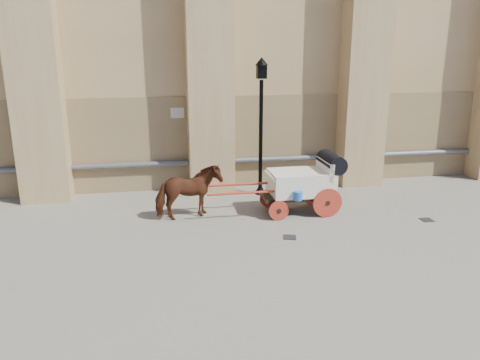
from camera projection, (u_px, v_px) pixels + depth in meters
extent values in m
plane|color=slate|center=(268.00, 229.00, 11.89)|extent=(90.00, 90.00, 0.00)
cube|color=#91754C|center=(297.00, 139.00, 15.76)|extent=(44.00, 0.35, 3.00)
cylinder|color=#59595B|center=(299.00, 158.00, 15.67)|extent=(42.00, 0.18, 0.18)
cube|color=beige|center=(177.00, 113.00, 14.63)|extent=(0.42, 0.04, 0.32)
imported|color=#562A14|center=(188.00, 192.00, 12.49)|extent=(1.87, 1.19, 1.46)
cube|color=black|center=(297.00, 195.00, 13.05)|extent=(1.99, 0.91, 0.11)
cube|color=#EFE7CE|center=(301.00, 182.00, 12.97)|extent=(1.72, 1.14, 0.63)
cube|color=#EFE7CE|center=(325.00, 169.00, 12.98)|extent=(0.14, 1.13, 0.50)
cube|color=#EFE7CE|center=(274.00, 176.00, 12.77)|extent=(0.32, 1.00, 0.09)
cylinder|color=black|center=(331.00, 162.00, 12.97)|extent=(0.51, 1.13, 0.51)
cylinder|color=#B83121|center=(327.00, 203.00, 12.66)|extent=(0.82, 0.06, 0.81)
cylinder|color=#B83121|center=(314.00, 191.00, 13.72)|extent=(0.82, 0.06, 0.81)
cylinder|color=#B83121|center=(279.00, 211.00, 12.46)|extent=(0.54, 0.06, 0.54)
cylinder|color=#B83121|center=(269.00, 198.00, 13.53)|extent=(0.54, 0.06, 0.54)
cylinder|color=#B83121|center=(248.00, 193.00, 12.33)|extent=(2.17, 0.07, 0.06)
cylinder|color=#B83121|center=(242.00, 184.00, 13.11)|extent=(2.17, 0.07, 0.06)
cylinder|color=blue|center=(298.00, 196.00, 12.37)|extent=(0.24, 0.24, 0.24)
cylinder|color=black|center=(261.00, 139.00, 14.36)|extent=(0.12, 0.12, 3.54)
cone|color=black|center=(260.00, 188.00, 14.79)|extent=(0.35, 0.35, 0.35)
cube|color=black|center=(262.00, 71.00, 13.82)|extent=(0.28, 0.28, 0.41)
cone|color=black|center=(262.00, 61.00, 13.74)|extent=(0.39, 0.39, 0.24)
cube|color=black|center=(290.00, 237.00, 11.38)|extent=(0.40, 0.40, 0.01)
cube|color=black|center=(427.00, 220.00, 12.53)|extent=(0.33, 0.33, 0.01)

